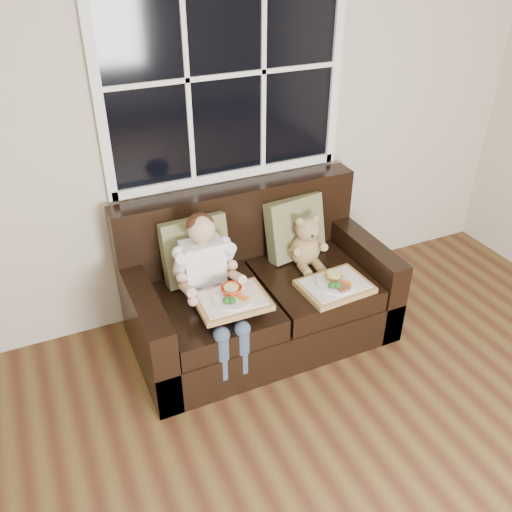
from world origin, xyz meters
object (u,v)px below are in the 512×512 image
loveseat (257,294)px  teddy_bear (306,244)px  tray_left (232,299)px  tray_right (335,285)px  child (209,275)px

loveseat → teddy_bear: loveseat is taller
loveseat → tray_left: (-0.31, -0.32, 0.27)m
tray_right → loveseat: bearing=136.2°
child → tray_left: size_ratio=1.99×
teddy_bear → tray_left: bearing=-148.0°
child → tray_right: child is taller
teddy_bear → tray_left: (-0.68, -0.34, -0.02)m
teddy_bear → tray_right: size_ratio=0.83×
child → tray_left: bearing=-72.2°
loveseat → tray_right: (0.39, -0.34, 0.17)m
teddy_bear → tray_right: 0.37m
tray_left → teddy_bear: bearing=27.8°
child → tray_right: (0.77, -0.22, -0.16)m
loveseat → child: child is taller
loveseat → child: 0.51m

